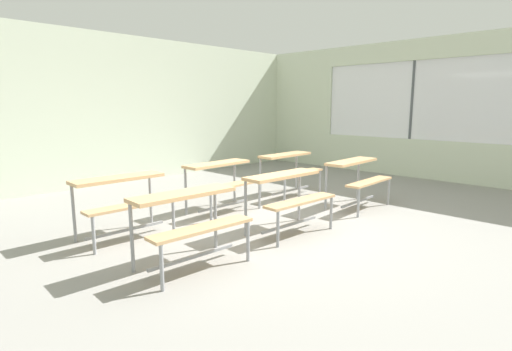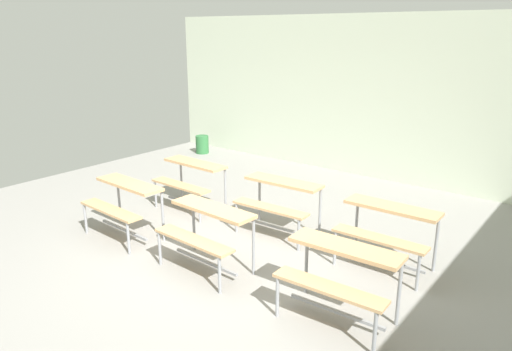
{
  "view_description": "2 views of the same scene",
  "coord_description": "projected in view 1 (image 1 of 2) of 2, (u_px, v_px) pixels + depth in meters",
  "views": [
    {
      "loc": [
        -3.8,
        -3.3,
        1.6
      ],
      "look_at": [
        0.03,
        0.46,
        0.65
      ],
      "focal_mm": 28.0,
      "sensor_mm": 36.0,
      "label": 1
    },
    {
      "loc": [
        3.57,
        -3.8,
        2.69
      ],
      "look_at": [
        -0.37,
        1.22,
        0.75
      ],
      "focal_mm": 33.49,
      "sensor_mm": 36.0,
      "label": 2
    }
  ],
  "objects": [
    {
      "name": "wall_back",
      "position": [
        113.0,
        110.0,
        8.07
      ],
      "size": [
        10.0,
        0.12,
        3.0
      ],
      "primitive_type": "cube",
      "color": "beige",
      "rests_on": "ground"
    },
    {
      "name": "desk_bench_r0c2",
      "position": [
        357.0,
        172.0,
        6.23
      ],
      "size": [
        1.12,
        0.63,
        0.74
      ],
      "rotation": [
        0.0,
        0.0,
        0.04
      ],
      "color": "tan",
      "rests_on": "ground"
    },
    {
      "name": "ground",
      "position": [
        279.0,
        231.0,
        5.23
      ],
      "size": [
        10.0,
        9.0,
        0.05
      ],
      "primitive_type": "cube",
      "color": "gray"
    },
    {
      "name": "wall_right",
      "position": [
        441.0,
        112.0,
        8.4
      ],
      "size": [
        0.12,
        9.0,
        3.0
      ],
      "color": "beige",
      "rests_on": "ground"
    },
    {
      "name": "desk_bench_r1c1",
      "position": [
        222.0,
        175.0,
        5.98
      ],
      "size": [
        1.12,
        0.63,
        0.74
      ],
      "rotation": [
        0.0,
        0.0,
        0.04
      ],
      "color": "tan",
      "rests_on": "ground"
    },
    {
      "name": "desk_bench_r0c1",
      "position": [
        288.0,
        189.0,
        5.01
      ],
      "size": [
        1.12,
        0.64,
        0.74
      ],
      "rotation": [
        0.0,
        0.0,
        -0.04
      ],
      "color": "tan",
      "rests_on": "ground"
    },
    {
      "name": "desk_bench_r1c0",
      "position": [
        123.0,
        192.0,
        4.79
      ],
      "size": [
        1.11,
        0.62,
        0.74
      ],
      "rotation": [
        0.0,
        0.0,
        -0.03
      ],
      "color": "tan",
      "rests_on": "ground"
    },
    {
      "name": "desk_bench_r1c2",
      "position": [
        290.0,
        164.0,
        7.06
      ],
      "size": [
        1.1,
        0.6,
        0.74
      ],
      "rotation": [
        0.0,
        0.0,
        0.01
      ],
      "color": "tan",
      "rests_on": "ground"
    },
    {
      "name": "desk_bench_r0c0",
      "position": [
        190.0,
        211.0,
        3.93
      ],
      "size": [
        1.13,
        0.64,
        0.74
      ],
      "rotation": [
        0.0,
        0.0,
        -0.05
      ],
      "color": "tan",
      "rests_on": "ground"
    }
  ]
}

